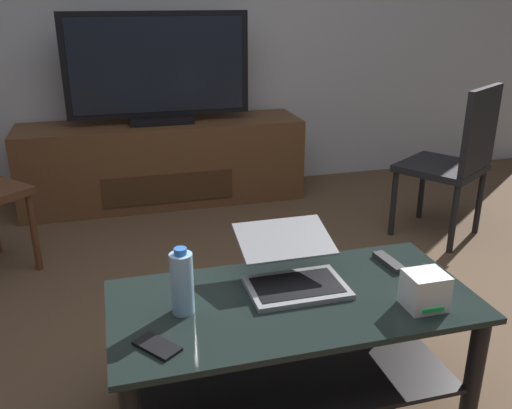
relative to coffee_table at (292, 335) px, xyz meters
name	(u,v)px	position (x,y,z in m)	size (l,w,h in m)	color
ground_plane	(284,386)	(0.01, 0.12, -0.31)	(7.68, 7.68, 0.00)	brown
coffee_table	(292,335)	(0.00, 0.00, 0.00)	(1.21, 0.59, 0.45)	black
media_cabinet	(164,162)	(-0.18, 2.28, -0.02)	(1.95, 0.49, 0.57)	brown
television	(158,71)	(-0.18, 2.26, 0.62)	(1.22, 0.20, 0.73)	black
dining_chair	(457,157)	(1.41, 1.16, 0.20)	(0.61, 0.61, 0.93)	black
laptop	(292,267)	(0.03, 0.11, 0.20)	(0.34, 0.37, 0.16)	gray
router_box	(425,290)	(0.39, -0.16, 0.20)	(0.13, 0.11, 0.12)	white
water_bottle_near	(182,283)	(-0.37, 0.02, 0.25)	(0.07, 0.07, 0.22)	#99C6E5
cell_phone	(157,346)	(-0.47, -0.15, 0.15)	(0.07, 0.14, 0.01)	black
tv_remote	(389,262)	(0.43, 0.14, 0.15)	(0.04, 0.16, 0.02)	#2D2D30
soundbar_remote	(429,277)	(0.51, 0.00, 0.15)	(0.04, 0.16, 0.02)	black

